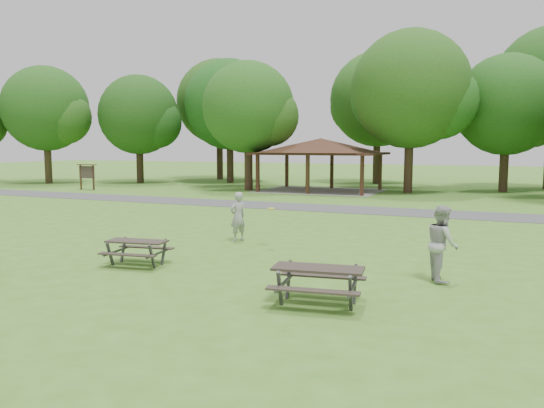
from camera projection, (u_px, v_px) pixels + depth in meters
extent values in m
plane|color=#417621|center=(180.00, 264.00, 14.58)|extent=(160.00, 160.00, 0.00)
cube|color=#454547|center=(332.00, 208.00, 27.31)|extent=(120.00, 3.20, 0.02)
cube|color=#351B13|center=(258.00, 174.00, 36.90)|extent=(0.22, 0.22, 2.60)
cube|color=#392115|center=(287.00, 170.00, 41.81)|extent=(0.22, 0.22, 2.60)
cube|color=#372014|center=(308.00, 175.00, 35.42)|extent=(0.22, 0.22, 2.60)
cube|color=#3A2415|center=(332.00, 171.00, 40.33)|extent=(0.22, 0.22, 2.60)
cube|color=#331B12|center=(362.00, 176.00, 33.94)|extent=(0.22, 0.22, 2.60)
cube|color=#3D2816|center=(380.00, 172.00, 38.85)|extent=(0.22, 0.22, 2.60)
cube|color=#311A13|center=(321.00, 153.00, 37.72)|extent=(8.60, 6.60, 0.16)
pyramid|color=#382016|center=(321.00, 145.00, 37.66)|extent=(7.01, 7.01, 1.00)
cube|color=gray|center=(320.00, 191.00, 38.01)|extent=(8.40, 6.40, 0.03)
cube|color=#342113|center=(81.00, 177.00, 39.10)|extent=(0.10, 0.10, 1.80)
cube|color=#311A12|center=(93.00, 178.00, 38.62)|extent=(0.10, 0.10, 1.80)
cube|color=#322824|center=(87.00, 172.00, 38.81)|extent=(1.40, 0.06, 0.90)
cube|color=#382216|center=(87.00, 165.00, 38.75)|extent=(1.60, 0.30, 0.06)
cylinder|color=#332516|center=(48.00, 162.00, 45.60)|extent=(0.60, 0.60, 3.67)
sphere|color=#184513|center=(46.00, 109.00, 45.10)|extent=(7.20, 7.20, 7.20)
sphere|color=#1E4915|center=(63.00, 117.00, 44.80)|extent=(4.68, 4.68, 4.68)
sphere|color=#144012|center=(32.00, 115.00, 45.55)|extent=(4.32, 4.32, 4.32)
cylinder|color=black|center=(140.00, 164.00, 46.00)|extent=(0.60, 0.60, 3.32)
sphere|color=#163F12|center=(139.00, 115.00, 45.54)|extent=(6.80, 6.80, 6.80)
sphere|color=#144012|center=(156.00, 123.00, 45.27)|extent=(4.42, 4.42, 4.42)
sphere|color=#1D4B15|center=(125.00, 121.00, 45.95)|extent=(4.08, 4.08, 4.08)
cylinder|color=black|center=(230.00, 161.00, 46.35)|extent=(0.60, 0.60, 3.85)
sphere|color=#134514|center=(230.00, 105.00, 45.82)|extent=(7.80, 7.80, 7.80)
sphere|color=#184513|center=(249.00, 113.00, 45.48)|extent=(5.07, 5.07, 5.07)
sphere|color=#174E16|center=(213.00, 112.00, 46.33)|extent=(4.68, 4.68, 4.68)
cylinder|color=#322016|center=(249.00, 166.00, 38.46)|extent=(0.60, 0.60, 3.50)
sphere|color=#1B4B15|center=(248.00, 107.00, 37.99)|extent=(6.60, 6.60, 6.60)
sphere|color=#1F4814|center=(269.00, 116.00, 37.75)|extent=(4.29, 4.29, 4.29)
sphere|color=#174313|center=(231.00, 115.00, 38.39)|extent=(3.96, 3.96, 3.96)
cylinder|color=#2F1E15|center=(408.00, 164.00, 36.30)|extent=(0.60, 0.60, 4.02)
sphere|color=#1E4814|center=(411.00, 89.00, 35.75)|extent=(8.00, 8.00, 8.00)
sphere|color=#194C15|center=(438.00, 101.00, 35.39)|extent=(5.20, 5.20, 5.20)
sphere|color=#164B15|center=(386.00, 99.00, 36.28)|extent=(4.80, 4.80, 4.80)
cylinder|color=#312015|center=(504.00, 167.00, 37.12)|extent=(0.60, 0.60, 3.43)
sphere|color=#174513|center=(507.00, 105.00, 36.64)|extent=(7.00, 7.00, 7.00)
sphere|color=#1E4714|center=(531.00, 115.00, 36.36)|extent=(4.55, 4.55, 4.55)
sphere|color=#184B15|center=(485.00, 113.00, 37.08)|extent=(4.20, 4.20, 4.20)
cylinder|color=#302015|center=(220.00, 157.00, 50.71)|extent=(0.60, 0.60, 4.38)
sphere|color=#1C4313|center=(219.00, 102.00, 50.14)|extent=(8.00, 8.00, 8.00)
sphere|color=#164814|center=(238.00, 110.00, 49.78)|extent=(5.20, 5.20, 5.20)
sphere|color=#174814|center=(204.00, 108.00, 50.66)|extent=(4.80, 4.80, 4.80)
cylinder|color=#302115|center=(377.00, 159.00, 45.18)|extent=(0.60, 0.60, 4.13)
sphere|color=#1C4914|center=(378.00, 99.00, 44.62)|extent=(8.00, 8.00, 8.00)
sphere|color=#174614|center=(400.00, 108.00, 44.26)|extent=(5.20, 5.20, 5.20)
sphere|color=#1E4814|center=(358.00, 107.00, 45.14)|extent=(4.80, 4.80, 4.80)
sphere|color=#134414|center=(527.00, 93.00, 39.01)|extent=(5.04, 5.04, 5.04)
cube|color=#2E2721|center=(137.00, 241.00, 14.37)|extent=(1.70, 0.88, 0.04)
cube|color=#2B231F|center=(127.00, 255.00, 13.88)|extent=(1.64, 0.48, 0.04)
cube|color=#2C2420|center=(147.00, 247.00, 14.91)|extent=(1.64, 0.48, 0.04)
cube|color=#3D3D40|center=(110.00, 254.00, 14.24)|extent=(0.10, 0.34, 0.70)
cube|color=#464648|center=(123.00, 250.00, 14.89)|extent=(0.10, 0.34, 0.70)
cube|color=#3A3A3C|center=(117.00, 251.00, 14.56)|extent=(0.25, 1.31, 0.04)
cube|color=#3F3F42|center=(152.00, 257.00, 13.92)|extent=(0.10, 0.34, 0.70)
cube|color=#404043|center=(164.00, 252.00, 14.57)|extent=(0.10, 0.34, 0.70)
cube|color=#3B3B3E|center=(158.00, 253.00, 14.24)|extent=(0.25, 1.31, 0.04)
cube|color=#2C2420|center=(318.00, 268.00, 10.80)|extent=(1.93, 1.00, 0.05)
cube|color=#2F2722|center=(312.00, 291.00, 10.25)|extent=(1.86, 0.54, 0.04)
cube|color=#302722|center=(323.00, 276.00, 11.41)|extent=(1.86, 0.54, 0.04)
cube|color=#464649|center=(280.00, 289.00, 10.65)|extent=(0.12, 0.39, 0.80)
cube|color=#3F3F42|center=(289.00, 279.00, 11.39)|extent=(0.12, 0.39, 0.80)
cube|color=#464648|center=(284.00, 283.00, 11.02)|extent=(0.28, 1.49, 0.05)
cube|color=#3E3E41|center=(351.00, 294.00, 10.28)|extent=(0.12, 0.39, 0.80)
cube|color=#444447|center=(355.00, 284.00, 11.02)|extent=(0.12, 0.39, 0.80)
cube|color=#444346|center=(353.00, 287.00, 10.65)|extent=(0.28, 1.49, 0.05)
cylinder|color=yellow|center=(271.00, 208.00, 16.77)|extent=(0.30, 0.30, 0.02)
imported|color=#969699|center=(238.00, 217.00, 17.97)|extent=(0.62, 0.72, 1.68)
imported|color=#ABABAE|center=(442.00, 243.00, 12.64)|extent=(0.97, 1.08, 1.84)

